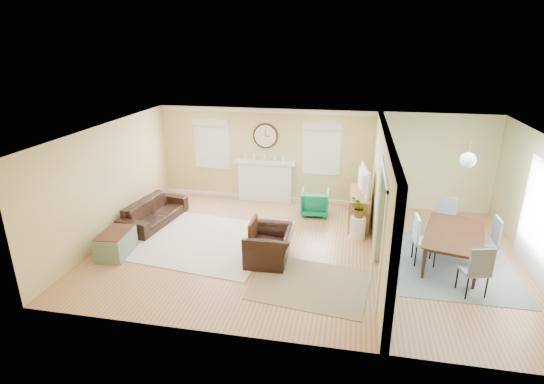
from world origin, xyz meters
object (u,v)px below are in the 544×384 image
object	(u,v)px
eames_chair	(270,245)
credenza	(359,208)
sofa	(154,212)
dining_table	(454,248)
green_chair	(315,202)

from	to	relation	value
eames_chair	credenza	size ratio (longest dim) A/B	0.77
sofa	credenza	xyz separation A→B (m)	(5.00, 0.95, 0.10)
eames_chair	dining_table	world-z (taller)	eames_chair
sofa	dining_table	world-z (taller)	dining_table
sofa	eames_chair	xyz separation A→B (m)	(3.21, -1.35, 0.05)
green_chair	dining_table	size ratio (longest dim) A/B	0.37
eames_chair	dining_table	xyz separation A→B (m)	(3.70, 0.61, -0.01)
eames_chair	green_chair	world-z (taller)	eames_chair
sofa	dining_table	size ratio (longest dim) A/B	1.05
green_chair	dining_table	bearing A→B (deg)	142.92
credenza	green_chair	bearing A→B (deg)	161.51
sofa	credenza	size ratio (longest dim) A/B	1.44
credenza	sofa	bearing A→B (deg)	-169.20
green_chair	credenza	bearing A→B (deg)	158.85
eames_chair	green_chair	xyz separation A→B (m)	(0.66, 2.68, -0.02)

